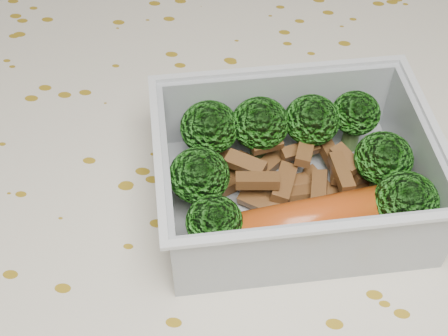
# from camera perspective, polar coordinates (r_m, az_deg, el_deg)

# --- Properties ---
(dining_table) EXTENTS (1.40, 0.90, 0.75)m
(dining_table) POSITION_cam_1_polar(r_m,az_deg,el_deg) (0.47, -0.87, -8.90)
(dining_table) COLOR brown
(dining_table) RESTS_ON ground
(tablecloth) EXTENTS (1.46, 0.96, 0.19)m
(tablecloth) POSITION_cam_1_polar(r_m,az_deg,el_deg) (0.43, -0.95, -5.36)
(tablecloth) COLOR silver
(tablecloth) RESTS_ON dining_table
(lunch_container) EXTENTS (0.19, 0.16, 0.06)m
(lunch_container) POSITION_cam_1_polar(r_m,az_deg,el_deg) (0.38, 6.34, -1.15)
(lunch_container) COLOR silver
(lunch_container) RESTS_ON tablecloth
(broccoli_florets) EXTENTS (0.16, 0.13, 0.05)m
(broccoli_florets) POSITION_cam_1_polar(r_m,az_deg,el_deg) (0.38, 6.16, 1.30)
(broccoli_florets) COLOR #608C3F
(broccoli_florets) RESTS_ON lunch_container
(meat_pile) EXTENTS (0.11, 0.07, 0.03)m
(meat_pile) POSITION_cam_1_polar(r_m,az_deg,el_deg) (0.39, 5.76, -0.56)
(meat_pile) COLOR brown
(meat_pile) RESTS_ON lunch_container
(sausage) EXTENTS (0.14, 0.07, 0.03)m
(sausage) POSITION_cam_1_polar(r_m,az_deg,el_deg) (0.36, 7.99, -4.82)
(sausage) COLOR #AD4012
(sausage) RESTS_ON lunch_container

